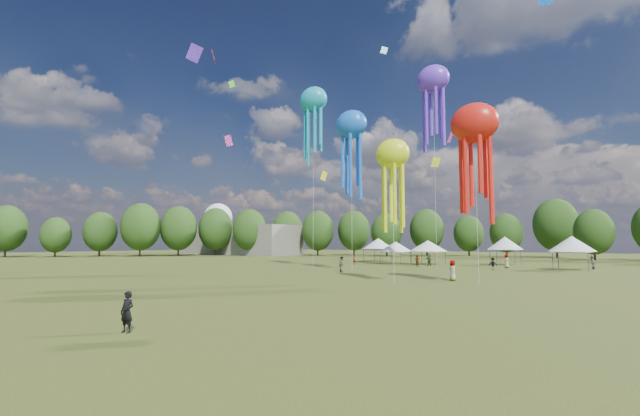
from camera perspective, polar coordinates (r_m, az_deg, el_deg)
The scene contains 10 objects.
ground at distance 25.00m, azimuth -28.55°, elevation -11.98°, with size 300.00×300.00×0.00m, color #384416.
observer_main at distance 18.48m, azimuth -24.30°, elevation -12.48°, with size 0.57×0.38×1.58m, color black.
spectator_near at distance 50.17m, azimuth 2.93°, elevation -7.50°, with size 0.88×0.68×1.80m, color gray.
spectators_far at distance 59.37m, azimuth 19.38°, elevation -6.84°, with size 31.25×28.51×1.86m.
festival_tents at distance 69.83m, azimuth 16.62°, elevation -4.69°, with size 37.14×12.90×4.33m.
show_kites at distance 51.69m, azimuth 8.51°, elevation 10.99°, with size 29.23×21.41×26.60m.
small_kites at distance 61.97m, azimuth 13.94°, elevation 21.45°, with size 66.33×66.78×43.61m.
treeline at distance 77.25m, azimuth 17.99°, elevation -2.07°, with size 201.57×95.24×13.43m.
hangar at distance 125.23m, azimuth -11.05°, elevation -4.25°, with size 40.00×12.00×8.00m, color gray.
radome at distance 141.52m, azimuth -13.42°, elevation -1.82°, with size 9.00×9.00×16.00m.
Camera 1 is at (22.67, -9.97, 3.45)m, focal length 24.04 mm.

